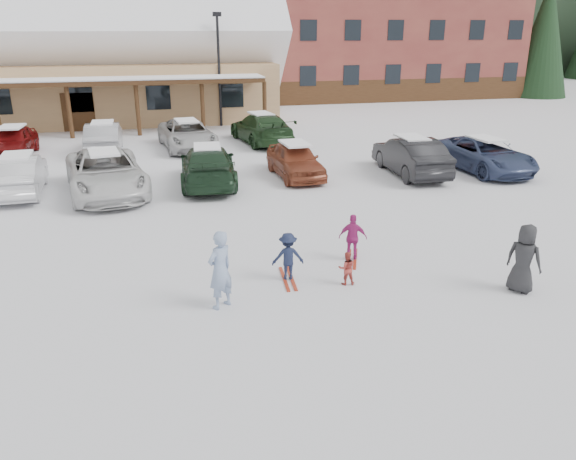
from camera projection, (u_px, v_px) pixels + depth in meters
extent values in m
plane|color=white|center=(285.00, 284.00, 13.45)|extent=(160.00, 160.00, 0.00)
cube|color=tan|center=(53.00, 91.00, 36.47)|extent=(28.00, 10.00, 3.60)
cube|color=#422814|center=(33.00, 83.00, 30.42)|extent=(25.20, 2.60, 0.25)
cube|color=white|center=(45.00, 31.00, 35.18)|extent=(29.12, 9.69, 9.69)
cube|color=maroon|center=(364.00, 24.00, 49.59)|extent=(24.00, 14.00, 12.00)
cube|color=maroon|center=(188.00, 43.00, 46.74)|extent=(7.00, 12.60, 9.00)
cube|color=#422814|center=(392.00, 91.00, 44.98)|extent=(24.00, 0.10, 1.80)
cylinder|color=black|center=(219.00, 73.00, 33.61)|extent=(0.16, 0.16, 6.33)
cube|color=black|center=(217.00, 14.00, 32.48)|extent=(0.50, 0.25, 0.25)
cylinder|color=black|center=(536.00, 89.00, 48.98)|extent=(0.60, 0.60, 1.32)
cone|color=black|center=(547.00, 20.00, 47.06)|extent=(4.84, 4.84, 9.90)
cylinder|color=black|center=(243.00, 83.00, 54.78)|extent=(0.60, 0.60, 1.08)
cone|color=black|center=(242.00, 33.00, 53.20)|extent=(3.96, 3.96, 8.10)
cylinder|color=black|center=(488.00, 75.00, 62.64)|extent=(0.60, 0.60, 1.38)
cone|color=black|center=(495.00, 18.00, 60.62)|extent=(5.06, 5.06, 10.35)
imported|color=#889EC2|center=(220.00, 270.00, 12.06)|extent=(0.77, 0.73, 1.77)
imported|color=#B13C34|center=(347.00, 268.00, 13.31)|extent=(0.44, 0.36, 0.83)
imported|color=#171E3A|center=(288.00, 257.00, 13.50)|extent=(0.81, 0.51, 1.20)
cube|color=#9E2C16|center=(288.00, 279.00, 13.70)|extent=(0.31, 1.41, 0.03)
imported|color=#AC2575|center=(353.00, 237.00, 14.64)|extent=(0.80, 0.55, 1.25)
cube|color=#9E2C16|center=(352.00, 259.00, 14.85)|extent=(0.70, 1.38, 0.03)
imported|color=#252527|center=(524.00, 259.00, 12.83)|extent=(0.89, 0.95, 1.63)
imported|color=silver|center=(19.00, 175.00, 20.40)|extent=(1.82, 4.48, 1.45)
imported|color=silver|center=(106.00, 173.00, 20.40)|extent=(3.47, 5.99, 1.57)
imported|color=#1B3520|center=(208.00, 166.00, 21.67)|extent=(2.43, 5.26, 1.49)
imported|color=brown|center=(295.00, 160.00, 22.75)|extent=(1.87, 4.17, 1.39)
imported|color=black|center=(411.00, 156.00, 23.10)|extent=(1.74, 4.76, 1.56)
imported|color=#384469|center=(484.00, 155.00, 23.68)|extent=(2.76, 5.23, 1.40)
imported|color=maroon|center=(14.00, 141.00, 26.40)|extent=(1.79, 4.14, 1.39)
imported|color=#9C9DA1|center=(104.00, 138.00, 27.10)|extent=(1.60, 4.47, 1.47)
imported|color=silver|center=(187.00, 135.00, 27.97)|extent=(2.94, 5.36, 1.42)
imported|color=#223F20|center=(261.00, 128.00, 29.39)|extent=(2.94, 5.58, 1.54)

